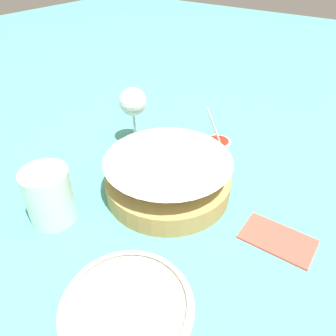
{
  "coord_description": "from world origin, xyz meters",
  "views": [
    {
      "loc": [
        -0.28,
        0.42,
        0.46
      ],
      "look_at": [
        0.04,
        -0.02,
        0.06
      ],
      "focal_mm": 35.0,
      "sensor_mm": 36.0,
      "label": 1
    }
  ],
  "objects_px": {
    "food_basket": "(168,178)",
    "side_plate": "(127,304)",
    "sauce_cup": "(217,146)",
    "wine_glass": "(133,104)",
    "beer_mug": "(49,197)"
  },
  "relations": [
    {
      "from": "sauce_cup",
      "to": "side_plate",
      "type": "relative_size",
      "value": 0.58
    },
    {
      "from": "food_basket",
      "to": "beer_mug",
      "type": "height_order",
      "value": "beer_mug"
    },
    {
      "from": "side_plate",
      "to": "sauce_cup",
      "type": "bearing_deg",
      "value": -78.04
    },
    {
      "from": "wine_glass",
      "to": "beer_mug",
      "type": "relative_size",
      "value": 1.16
    },
    {
      "from": "sauce_cup",
      "to": "wine_glass",
      "type": "relative_size",
      "value": 0.78
    },
    {
      "from": "sauce_cup",
      "to": "beer_mug",
      "type": "distance_m",
      "value": 0.42
    },
    {
      "from": "food_basket",
      "to": "wine_glass",
      "type": "distance_m",
      "value": 0.24
    },
    {
      "from": "wine_glass",
      "to": "side_plate",
      "type": "distance_m",
      "value": 0.49
    },
    {
      "from": "sauce_cup",
      "to": "wine_glass",
      "type": "xyz_separation_m",
      "value": [
        0.2,
        0.08,
        0.09
      ]
    },
    {
      "from": "wine_glass",
      "to": "side_plate",
      "type": "xyz_separation_m",
      "value": [
        -0.3,
        0.37,
        -0.1
      ]
    },
    {
      "from": "food_basket",
      "to": "side_plate",
      "type": "bearing_deg",
      "value": 112.78
    },
    {
      "from": "food_basket",
      "to": "wine_glass",
      "type": "xyz_separation_m",
      "value": [
        0.19,
        -0.12,
        0.07
      ]
    },
    {
      "from": "food_basket",
      "to": "beer_mug",
      "type": "distance_m",
      "value": 0.24
    },
    {
      "from": "sauce_cup",
      "to": "beer_mug",
      "type": "xyz_separation_m",
      "value": [
        0.15,
        0.39,
        0.03
      ]
    },
    {
      "from": "beer_mug",
      "to": "side_plate",
      "type": "distance_m",
      "value": 0.26
    }
  ]
}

